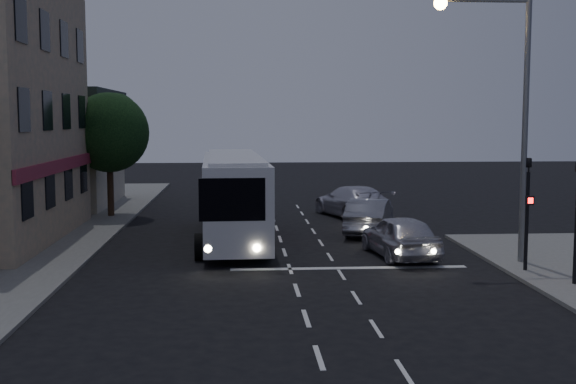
{
  "coord_description": "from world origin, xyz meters",
  "views": [
    {
      "loc": [
        -1.63,
        -21.73,
        5.05
      ],
      "look_at": [
        0.19,
        5.87,
        2.2
      ],
      "focal_mm": 45.0,
      "sensor_mm": 36.0,
      "label": 1
    }
  ],
  "objects": [
    {
      "name": "ground",
      "position": [
        0.0,
        0.0,
        0.0
      ],
      "size": [
        120.0,
        120.0,
        0.0
      ],
      "primitive_type": "plane",
      "color": "black"
    },
    {
      "name": "road_markings",
      "position": [
        1.29,
        3.31,
        0.0
      ],
      "size": [
        8.0,
        30.55,
        0.01
      ],
      "color": "silver",
      "rests_on": "ground"
    },
    {
      "name": "tour_bus",
      "position": [
        -1.92,
        7.81,
        1.91
      ],
      "size": [
        2.84,
        11.6,
        3.54
      ],
      "rotation": [
        0.0,
        0.0,
        0.04
      ],
      "color": "silver",
      "rests_on": "ground"
    },
    {
      "name": "car_suv",
      "position": [
        4.13,
        3.8,
        0.78
      ],
      "size": [
        2.4,
        4.78,
        1.56
      ],
      "primitive_type": "imported",
      "rotation": [
        0.0,
        0.0,
        3.26
      ],
      "color": "#B8B7C2",
      "rests_on": "ground"
    },
    {
      "name": "car_sedan_a",
      "position": [
        3.98,
        9.14,
        0.78
      ],
      "size": [
        2.99,
        5.02,
        1.56
      ],
      "primitive_type": "imported",
      "rotation": [
        0.0,
        0.0,
        2.84
      ],
      "color": "gray",
      "rests_on": "ground"
    },
    {
      "name": "car_sedan_b",
      "position": [
        4.03,
        14.48,
        0.81
      ],
      "size": [
        3.77,
        6.0,
        1.62
      ],
      "primitive_type": "imported",
      "rotation": [
        0.0,
        0.0,
        3.43
      ],
      "color": "silver",
      "rests_on": "ground"
    },
    {
      "name": "traffic_signal_main",
      "position": [
        7.6,
        0.78,
        2.42
      ],
      "size": [
        0.25,
        0.35,
        4.1
      ],
      "color": "black",
      "rests_on": "sidewalk_near"
    },
    {
      "name": "streetlight",
      "position": [
        7.34,
        2.2,
        5.73
      ],
      "size": [
        3.32,
        0.44,
        9.0
      ],
      "color": "slate",
      "rests_on": "sidewalk_near"
    },
    {
      "name": "low_building_north",
      "position": [
        -13.5,
        20.0,
        3.39
      ],
      "size": [
        9.4,
        9.4,
        6.5
      ],
      "color": "gray",
      "rests_on": "sidewalk_far"
    },
    {
      "name": "street_tree",
      "position": [
        -8.21,
        15.02,
        4.5
      ],
      "size": [
        4.0,
        4.0,
        6.2
      ],
      "color": "black",
      "rests_on": "sidewalk_far"
    }
  ]
}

